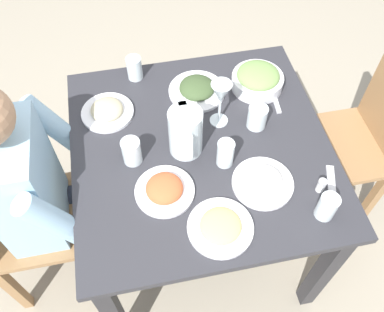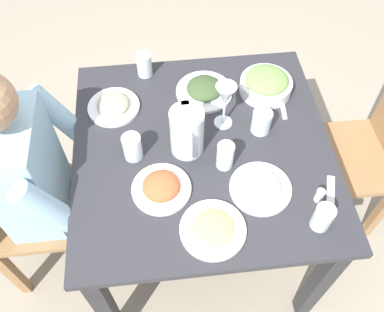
% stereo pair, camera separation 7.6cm
% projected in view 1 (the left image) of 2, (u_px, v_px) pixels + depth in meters
% --- Properties ---
extents(ground_plane, '(8.00, 8.00, 0.00)m').
position_uv_depth(ground_plane, '(198.00, 233.00, 2.14)').
color(ground_plane, '#9E937F').
extents(dining_table, '(0.95, 0.95, 0.76)m').
position_uv_depth(dining_table, '(200.00, 164.00, 1.62)').
color(dining_table, '#2D2D33').
rests_on(dining_table, ground_plane).
extents(chair_near, '(0.40, 0.40, 0.89)m').
position_uv_depth(chair_near, '(12.00, 218.00, 1.63)').
color(chair_near, '#997047').
rests_on(chair_near, ground_plane).
extents(chair_far, '(0.40, 0.40, 0.89)m').
position_uv_depth(chair_far, '(361.00, 137.00, 1.86)').
color(chair_far, '#997047').
rests_on(chair_far, ground_plane).
extents(diner_near, '(0.48, 0.53, 1.19)m').
position_uv_depth(diner_near, '(55.00, 190.00, 1.53)').
color(diner_near, '#9EC6E0').
rests_on(diner_near, ground_plane).
extents(water_pitcher, '(0.16, 0.12, 0.19)m').
position_uv_depth(water_pitcher, '(185.00, 131.00, 1.44)').
color(water_pitcher, silver).
rests_on(water_pitcher, dining_table).
extents(salad_bowl, '(0.21, 0.21, 0.09)m').
position_uv_depth(salad_bowl, '(258.00, 79.00, 1.67)').
color(salad_bowl, white).
rests_on(salad_bowl, dining_table).
extents(plate_dolmas, '(0.23, 0.23, 0.06)m').
position_uv_depth(plate_dolmas, '(197.00, 89.00, 1.66)').
color(plate_dolmas, white).
rests_on(plate_dolmas, dining_table).
extents(plate_rice_curry, '(0.20, 0.20, 0.06)m').
position_uv_depth(plate_rice_curry, '(165.00, 189.00, 1.39)').
color(plate_rice_curry, white).
rests_on(plate_rice_curry, dining_table).
extents(plate_beans, '(0.20, 0.20, 0.05)m').
position_uv_depth(plate_beans, '(107.00, 111.00, 1.60)').
color(plate_beans, white).
rests_on(plate_beans, dining_table).
extents(plate_fries, '(0.21, 0.21, 0.04)m').
position_uv_depth(plate_fries, '(220.00, 227.00, 1.32)').
color(plate_fries, white).
rests_on(plate_fries, dining_table).
extents(plate_yoghurt, '(0.21, 0.21, 0.05)m').
position_uv_depth(plate_yoghurt, '(263.00, 181.00, 1.41)').
color(plate_yoghurt, white).
rests_on(plate_yoghurt, dining_table).
extents(water_glass_far_right, '(0.07, 0.07, 0.09)m').
position_uv_depth(water_glass_far_right, '(257.00, 117.00, 1.54)').
color(water_glass_far_right, silver).
rests_on(water_glass_far_right, dining_table).
extents(water_glass_by_pitcher, '(0.06, 0.06, 0.11)m').
position_uv_depth(water_glass_by_pitcher, '(225.00, 153.00, 1.44)').
color(water_glass_by_pitcher, silver).
rests_on(water_glass_by_pitcher, dining_table).
extents(water_glass_far_left, '(0.06, 0.06, 0.10)m').
position_uv_depth(water_glass_far_left, '(327.00, 207.00, 1.32)').
color(water_glass_far_left, silver).
rests_on(water_glass_far_left, dining_table).
extents(water_glass_center, '(0.07, 0.07, 0.10)m').
position_uv_depth(water_glass_center, '(132.00, 151.00, 1.45)').
color(water_glass_center, silver).
rests_on(water_glass_center, dining_table).
extents(water_glass_near_right, '(0.06, 0.06, 0.10)m').
position_uv_depth(water_glass_near_right, '(134.00, 68.00, 1.69)').
color(water_glass_near_right, silver).
rests_on(water_glass_near_right, dining_table).
extents(wine_glass, '(0.08, 0.08, 0.20)m').
position_uv_depth(wine_glass, '(221.00, 95.00, 1.48)').
color(wine_glass, silver).
rests_on(wine_glass, dining_table).
extents(salt_shaker, '(0.03, 0.03, 0.05)m').
position_uv_depth(salt_shaker, '(321.00, 185.00, 1.39)').
color(salt_shaker, white).
rests_on(salt_shaker, dining_table).
extents(fork_near, '(0.17, 0.08, 0.01)m').
position_uv_depth(fork_near, '(331.00, 186.00, 1.42)').
color(fork_near, silver).
rests_on(fork_near, dining_table).
extents(knife_near, '(0.19, 0.04, 0.01)m').
position_uv_depth(knife_near, '(274.00, 96.00, 1.66)').
color(knife_near, silver).
rests_on(knife_near, dining_table).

